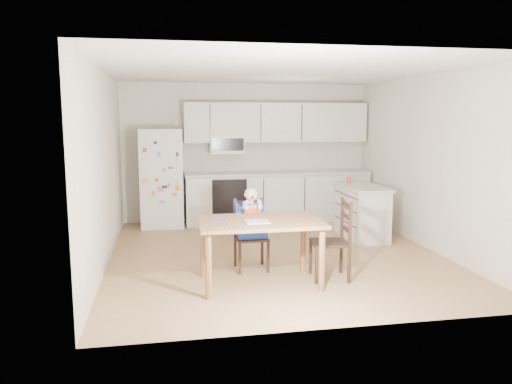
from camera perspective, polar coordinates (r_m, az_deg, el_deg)
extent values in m
cube|color=olive|center=(7.03, 2.20, -7.18)|extent=(4.50, 5.00, 0.01)
cube|color=beige|center=(9.24, -1.13, 4.55)|extent=(4.50, 0.02, 2.50)
cube|color=beige|center=(6.68, -16.96, 2.59)|extent=(0.02, 5.00, 2.50)
cube|color=beige|center=(7.61, 19.07, 3.19)|extent=(0.02, 5.00, 2.50)
cube|color=white|center=(6.79, 2.33, 13.62)|extent=(4.50, 5.00, 0.01)
cube|color=silver|center=(8.81, -10.75, 1.58)|extent=(0.72, 0.70, 1.70)
cube|color=silver|center=(9.14, 2.47, -0.68)|extent=(3.34, 0.60, 0.86)
cube|color=beige|center=(9.07, 2.50, 2.18)|extent=(3.37, 0.62, 0.05)
cube|color=black|center=(8.68, -3.00, -1.18)|extent=(0.60, 0.02, 0.80)
cube|color=silver|center=(9.15, 2.34, 7.95)|extent=(3.34, 0.34, 0.70)
cube|color=silver|center=(8.98, -3.39, 5.50)|extent=(0.60, 0.38, 0.33)
cube|color=silver|center=(8.08, 11.94, -2.37)|extent=(0.54, 1.07, 0.79)
cube|color=beige|center=(8.01, 12.03, 0.55)|extent=(0.59, 1.13, 0.04)
cylinder|color=red|center=(8.28, 10.56, 1.35)|extent=(0.08, 0.08, 0.10)
cube|color=brown|center=(5.64, 0.44, -3.43)|extent=(1.40, 0.90, 0.04)
cylinder|color=brown|center=(5.30, -5.46, -8.46)|extent=(0.07, 0.07, 0.71)
cylinder|color=brown|center=(6.01, -6.07, -6.40)|extent=(0.07, 0.07, 0.71)
cylinder|color=brown|center=(5.54, 7.53, -7.74)|extent=(0.07, 0.07, 0.71)
cylinder|color=brown|center=(6.22, 5.44, -5.88)|extent=(0.07, 0.07, 0.71)
cube|color=#A4A4A9|center=(5.53, 0.13, -3.41)|extent=(0.26, 0.23, 0.01)
cylinder|color=#1139B8|center=(5.67, -4.22, -3.11)|extent=(0.12, 0.06, 0.02)
cube|color=black|center=(6.26, -0.54, -5.27)|extent=(0.40, 0.40, 0.03)
cube|color=black|center=(6.12, -1.85, -7.64)|extent=(0.03, 0.03, 0.39)
cube|color=black|center=(6.46, -2.39, -6.77)|extent=(0.03, 0.03, 0.39)
cube|color=black|center=(6.19, 1.40, -7.45)|extent=(0.03, 0.03, 0.39)
cube|color=black|center=(6.52, 0.70, -6.61)|extent=(0.03, 0.03, 0.39)
cube|color=black|center=(6.38, -0.85, -2.75)|extent=(0.39, 0.04, 0.46)
cube|color=#1139B8|center=(6.25, -0.54, -4.73)|extent=(0.36, 0.32, 0.09)
cube|color=#1139B8|center=(6.33, -0.77, -2.67)|extent=(0.35, 0.06, 0.32)
cube|color=#5273CC|center=(6.22, -0.51, -4.29)|extent=(0.28, 0.24, 0.01)
cube|color=#29519F|center=(6.20, -0.56, -2.34)|extent=(0.21, 0.13, 0.24)
cube|color=red|center=(6.15, -0.45, -2.53)|extent=(0.18, 0.01, 0.19)
sphere|color=beige|center=(6.15, -0.55, -0.27)|extent=(0.16, 0.16, 0.16)
ellipsoid|color=olive|center=(6.15, -0.55, -0.12)|extent=(0.16, 0.15, 0.13)
cube|color=black|center=(5.97, 8.43, -5.75)|extent=(0.46, 0.46, 0.03)
cube|color=black|center=(6.17, 6.26, -7.40)|extent=(0.04, 0.04, 0.42)
cube|color=black|center=(6.25, 9.71, -7.26)|extent=(0.04, 0.04, 0.42)
cube|color=black|center=(5.82, 6.95, -8.42)|extent=(0.04, 0.04, 0.42)
cube|color=black|center=(5.90, 10.61, -8.26)|extent=(0.04, 0.04, 0.42)
cube|color=black|center=(5.96, 10.27, -3.22)|extent=(0.08, 0.42, 0.50)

